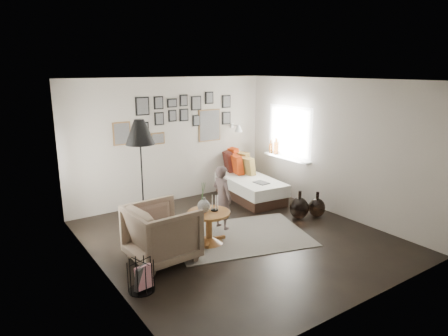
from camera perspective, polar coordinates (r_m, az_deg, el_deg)
ground at (r=6.83m, az=2.05°, el=-9.90°), size 4.80×4.80×0.00m
wall_back at (r=8.42m, az=-7.62°, el=3.88°), size 4.50×0.00×4.50m
wall_front at (r=4.78m, az=19.59°, el=-4.77°), size 4.50×0.00×4.50m
wall_left at (r=5.42m, az=-17.35°, el=-2.36°), size 0.00×4.80×4.80m
wall_right at (r=7.93m, az=15.36°, el=2.86°), size 0.00×4.80×4.80m
ceiling at (r=6.24m, az=2.27°, el=12.47°), size 4.80×4.80×0.00m
door_left at (r=6.61m, az=-20.19°, el=-1.92°), size 0.00×2.14×2.14m
window_right at (r=8.86m, az=8.31°, el=1.93°), size 0.15×1.32×1.30m
gallery_wall at (r=8.47m, az=-5.92°, el=7.02°), size 2.74×0.03×1.08m
wall_sconce at (r=8.97m, az=2.03°, el=5.68°), size 0.18×0.36×0.16m
rug at (r=6.88m, az=2.37°, el=-9.67°), size 2.57×2.12×0.01m
pedestal_table at (r=6.53m, az=-2.17°, el=-8.68°), size 0.69×0.69×0.54m
vase at (r=6.35m, az=-2.91°, el=-5.10°), size 0.20×0.20×0.49m
candles at (r=6.44m, az=-1.37°, el=-5.06°), size 0.12×0.12×0.26m
daybed at (r=8.87m, az=2.91°, el=-2.04°), size 1.08×2.13×1.00m
magazine_on_daybed at (r=8.30m, az=5.35°, el=-2.10°), size 0.25×0.32×0.02m
armchair at (r=6.01m, az=-8.84°, el=-9.14°), size 0.98×0.95×0.85m
armchair_cushion at (r=6.04m, az=-8.81°, el=-8.44°), size 0.39×0.40×0.17m
floor_lamp at (r=6.48m, az=-11.92°, el=4.40°), size 0.47×0.47×1.99m
magazine_basket at (r=5.37m, az=-11.75°, el=-14.88°), size 0.41×0.41×0.41m
demijohn_large at (r=7.69m, az=10.70°, el=-5.63°), size 0.36×0.36×0.55m
demijohn_small at (r=7.87m, az=13.13°, el=-5.50°), size 0.32×0.32×0.50m
child at (r=7.01m, az=-0.28°, el=-4.22°), size 0.34×0.46×1.15m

